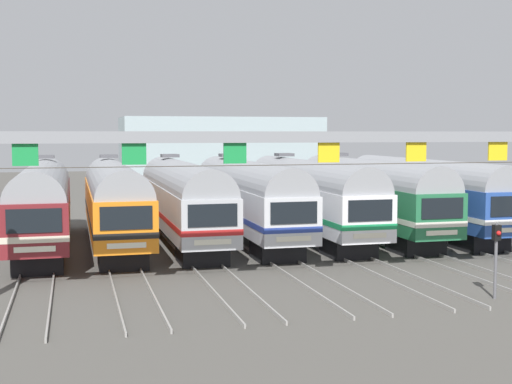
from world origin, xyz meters
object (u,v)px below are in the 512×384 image
Objects in this scene: commuter_train_blue at (424,192)px; catenary_gantry at (329,158)px; commuter_train_stainless at (182,198)px; commuter_train_white at (309,195)px; yard_signal_mast at (496,246)px; commuter_train_silver at (247,196)px; commuter_train_green at (368,193)px; commuter_train_maroon at (43,201)px; commuter_train_orange at (114,199)px.

catenary_gantry is at bearing -130.60° from commuter_train_blue.
commuter_train_stainless and commuter_train_white have the same top height.
commuter_train_silver is at bearing 109.37° from yard_signal_mast.
commuter_train_maroon is at bearing 180.00° from commuter_train_green.
commuter_train_blue is (15.42, -0.00, -0.00)m from commuter_train_stainless.
commuter_train_silver is 13.77m from catenary_gantry.
commuter_train_green is 15.78m from catenary_gantry.
catenary_gantry reaches higher than commuter_train_orange.
commuter_train_silver reaches higher than yard_signal_mast.
commuter_train_silver is at bearing 179.98° from commuter_train_blue.
commuter_train_orange and commuter_train_silver have the same top height.
commuter_train_blue is at bearing 70.63° from yard_signal_mast.
commuter_train_stainless is 11.57m from commuter_train_green.
commuter_train_white is (3.86, 0.00, 0.00)m from commuter_train_silver.
commuter_train_orange is at bearing 180.00° from commuter_train_white.
catenary_gantry is at bearing 152.93° from yard_signal_mast.
commuter_train_white is 1.00× the size of commuter_train_green.
commuter_train_stainless reaches higher than yard_signal_mast.
commuter_train_stainless reaches higher than commuter_train_blue.
commuter_train_white is at bearing 0.00° from commuter_train_silver.
commuter_train_orange is at bearing 180.00° from commuter_train_green.
commuter_train_green is at bearing 0.00° from commuter_train_orange.
commuter_train_green reaches higher than commuter_train_blue.
commuter_train_orange is 1.00× the size of commuter_train_silver.
commuter_train_stainless is 1.00× the size of commuter_train_white.
catenary_gantry is (-11.57, -13.49, 2.72)m from commuter_train_blue.
commuter_train_orange is 19.28m from commuter_train_blue.
yard_signal_mast is (5.78, -16.46, -0.64)m from commuter_train_silver.
yard_signal_mast is at bearing -109.37° from commuter_train_blue.
commuter_train_green is (19.28, 0.00, 0.00)m from commuter_train_maroon.
commuter_train_orange is 7.71m from commuter_train_silver.
commuter_train_maroon is 15.42m from commuter_train_white.
commuter_train_stainless is 0.64× the size of catenary_gantry.
commuter_train_blue is at bearing -0.01° from commuter_train_maroon.
yard_signal_mast is at bearing -96.68° from commuter_train_green.
yard_signal_mast is (-5.78, -16.45, -0.63)m from commuter_train_blue.
commuter_train_orange is 15.78m from catenary_gantry.
yard_signal_mast is at bearing -59.64° from commuter_train_stainless.
commuter_train_orange is 3.86m from commuter_train_stainless.
commuter_train_maroon is at bearing 180.00° from commuter_train_white.
commuter_train_maroon is at bearing 179.99° from commuter_train_blue.
commuter_train_maroon is 1.00× the size of commuter_train_silver.
commuter_train_maroon and commuter_train_green have the same top height.
commuter_train_orange is 6.15× the size of yard_signal_mast.
commuter_train_stainless is at bearing 180.00° from commuter_train_silver.
commuter_train_silver is (3.86, 0.00, 0.00)m from commuter_train_stainless.
commuter_train_stainless is at bearing 0.00° from commuter_train_maroon.
commuter_train_stainless is 1.00× the size of commuter_train_green.
commuter_train_maroon is 1.00× the size of commuter_train_stainless.
commuter_train_green is 0.64× the size of catenary_gantry.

